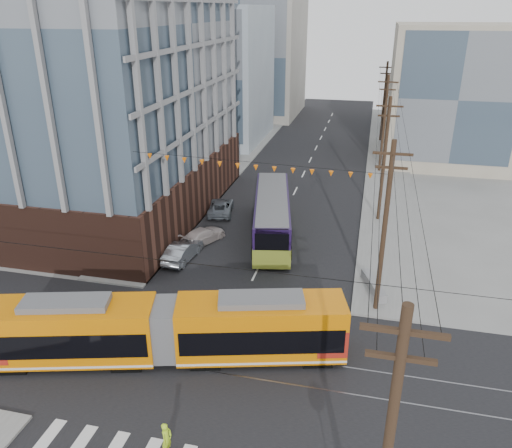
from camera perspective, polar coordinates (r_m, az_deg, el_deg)
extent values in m
plane|color=slate|center=(25.48, -7.70, -20.57)|extent=(160.00, 160.00, 0.00)
cube|color=#381E16|center=(49.60, -24.18, 17.71)|extent=(30.00, 25.00, 28.60)
cube|color=#8C99A5|center=(73.56, -6.40, 16.59)|extent=(18.00, 16.00, 18.00)
cube|color=gray|center=(66.20, 21.28, 13.57)|extent=(14.00, 14.00, 16.00)
cube|color=gray|center=(91.73, -0.24, 18.69)|extent=(16.00, 18.00, 20.00)
cube|color=#8C99A5|center=(86.24, 21.01, 14.91)|extent=(16.00, 16.00, 14.00)
cylinder|color=black|center=(73.92, 14.39, 13.32)|extent=(0.30, 0.30, 11.00)
imported|color=gray|center=(38.20, -8.39, -3.08)|extent=(1.93, 4.45, 1.42)
imported|color=#BDB1AF|center=(40.83, -6.06, -1.29)|extent=(3.28, 4.60, 1.24)
imported|color=slate|center=(46.47, -4.04, 1.98)|extent=(3.04, 5.01, 1.30)
imported|color=#B0DE23|center=(23.36, -10.17, -23.03)|extent=(0.47, 0.64, 1.63)
cube|color=slate|center=(34.81, 13.26, -6.94)|extent=(2.05, 3.77, 0.74)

